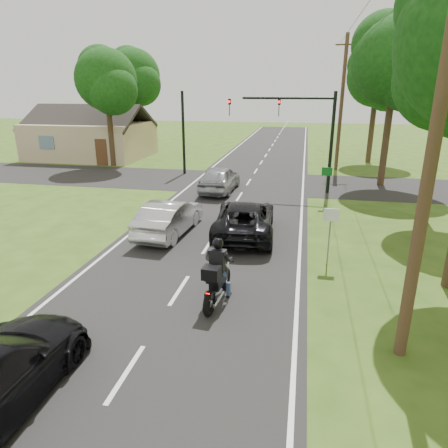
{
  "coord_description": "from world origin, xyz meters",
  "views": [
    {
      "loc": [
        3.62,
        -10.86,
        6.06
      ],
      "look_at": [
        0.85,
        3.0,
        1.3
      ],
      "focal_mm": 32.0,
      "sensor_mm": 36.0,
      "label": 1
    }
  ],
  "objects": [
    {
      "name": "motorcycle_rider",
      "position": [
        1.34,
        -0.47,
        0.8
      ],
      "size": [
        0.7,
        2.37,
        2.04
      ],
      "rotation": [
        0.0,
        0.0,
        -0.09
      ],
      "color": "black",
      "rests_on": "ground"
    },
    {
      "name": "sign_green",
      "position": [
        4.9,
        10.98,
        1.6
      ],
      "size": [
        0.55,
        0.07,
        2.12
      ],
      "color": "slate",
      "rests_on": "ground"
    },
    {
      "name": "cross_road",
      "position": [
        0.0,
        16.0,
        0.01
      ],
      "size": [
        60.0,
        7.0,
        0.01
      ],
      "primitive_type": "cube",
      "color": "black",
      "rests_on": "ground"
    },
    {
      "name": "silver_suv",
      "position": [
        -1.42,
        13.04,
        0.83
      ],
      "size": [
        2.04,
        4.82,
        1.63
      ],
      "primitive_type": "imported",
      "rotation": [
        0.0,
        0.0,
        3.12
      ],
      "color": "#989A9F",
      "rests_on": "road"
    },
    {
      "name": "signal_pole_far",
      "position": [
        -5.2,
        18.0,
        3.0
      ],
      "size": [
        0.2,
        0.2,
        6.0
      ],
      "primitive_type": "cylinder",
      "color": "black",
      "rests_on": "ground"
    },
    {
      "name": "utility_pole_near",
      "position": [
        6.2,
        -2.0,
        5.08
      ],
      "size": [
        1.6,
        0.28,
        10.0
      ],
      "color": "brown",
      "rests_on": "ground"
    },
    {
      "name": "dark_suv",
      "position": [
        1.27,
        5.52,
        0.76
      ],
      "size": [
        2.88,
        5.54,
        1.49
      ],
      "primitive_type": "imported",
      "rotation": [
        0.0,
        0.0,
        3.22
      ],
      "color": "black",
      "rests_on": "road"
    },
    {
      "name": "tree_left_far",
      "position": [
        -13.7,
        29.76,
        7.13
      ],
      "size": [
        5.76,
        5.58,
        10.14
      ],
      "color": "#332316",
      "rests_on": "ground"
    },
    {
      "name": "tree_row_d",
      "position": [
        9.1,
        16.76,
        7.43
      ],
      "size": [
        5.76,
        5.58,
        10.45
      ],
      "color": "#332316",
      "rests_on": "ground"
    },
    {
      "name": "traffic_signal",
      "position": [
        3.34,
        14.0,
        4.14
      ],
      "size": [
        6.38,
        0.44,
        6.0
      ],
      "color": "black",
      "rests_on": "ground"
    },
    {
      "name": "silver_sedan",
      "position": [
        -1.99,
        5.0,
        0.77
      ],
      "size": [
        1.9,
        4.69,
        1.51
      ],
      "primitive_type": "imported",
      "rotation": [
        0.0,
        0.0,
        3.08
      ],
      "color": "silver",
      "rests_on": "road"
    },
    {
      "name": "road",
      "position": [
        0.0,
        10.0,
        0.01
      ],
      "size": [
        8.0,
        100.0,
        0.01
      ],
      "primitive_type": "cube",
      "color": "black",
      "rests_on": "ground"
    },
    {
      "name": "utility_pole_far",
      "position": [
        6.2,
        22.0,
        5.08
      ],
      "size": [
        1.6,
        0.28,
        10.0
      ],
      "color": "brown",
      "rests_on": "ground"
    },
    {
      "name": "house",
      "position": [
        -16.0,
        24.0,
        1.77
      ],
      "size": [
        10.2,
        8.0,
        4.84
      ],
      "color": "tan",
      "rests_on": "ground"
    },
    {
      "name": "sign_white",
      "position": [
        4.7,
        2.98,
        1.6
      ],
      "size": [
        0.55,
        0.07,
        2.12
      ],
      "color": "slate",
      "rests_on": "ground"
    },
    {
      "name": "tree_row_e",
      "position": [
        9.48,
        25.78,
        6.83
      ],
      "size": [
        5.28,
        5.12,
        9.61
      ],
      "color": "#332316",
      "rests_on": "ground"
    },
    {
      "name": "tree_left_near",
      "position": [
        -11.73,
        19.78,
        6.53
      ],
      "size": [
        5.12,
        4.96,
        9.22
      ],
      "color": "#332316",
      "rests_on": "ground"
    },
    {
      "name": "ground",
      "position": [
        0.0,
        0.0,
        0.0
      ],
      "size": [
        140.0,
        140.0,
        0.0
      ],
      "primitive_type": "plane",
      "color": "#2F4D15",
      "rests_on": "ground"
    }
  ]
}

